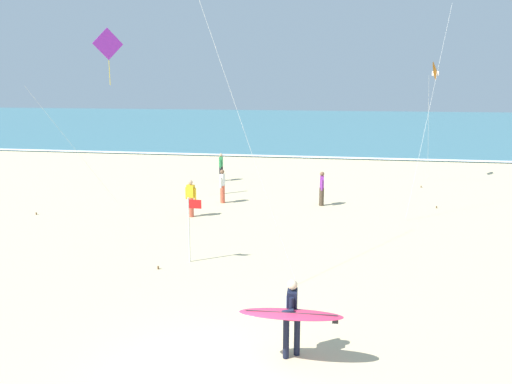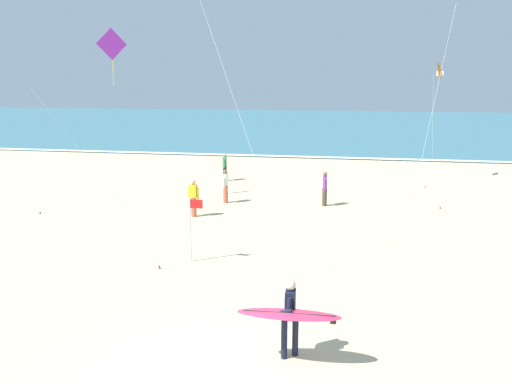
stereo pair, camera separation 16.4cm
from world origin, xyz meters
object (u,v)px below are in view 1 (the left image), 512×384
object	(u,v)px
bystander_purple_top	(322,188)
bystander_green_top	(221,167)
surfer_lead	(291,314)
kite_diamond_violet_far	(106,49)
bystander_yellow_top	(191,198)
bystander_white_top	(222,186)
kite_delta_amber_near	(435,71)
lifeguard_flag	(191,223)

from	to	relation	value
bystander_purple_top	bystander_green_top	bearing A→B (deg)	139.68
bystander_purple_top	bystander_green_top	xyz separation A→B (m)	(-5.96, 5.05, 0.00)
surfer_lead	kite_diamond_violet_far	world-z (taller)	kite_diamond_violet_far
bystander_yellow_top	bystander_purple_top	bearing A→B (deg)	28.62
bystander_purple_top	bystander_white_top	bearing A→B (deg)	-177.16
bystander_white_top	bystander_yellow_top	xyz separation A→B (m)	(-0.73, -2.69, 0.00)
kite_delta_amber_near	bystander_green_top	distance (m)	13.10
bystander_green_top	bystander_yellow_top	world-z (taller)	same
bystander_green_top	lifeguard_flag	distance (m)	13.49
kite_delta_amber_near	bystander_white_top	bearing A→B (deg)	-144.38
bystander_white_top	bystander_yellow_top	distance (m)	2.79
kite_delta_amber_near	bystander_green_top	bearing A→B (deg)	-169.46
bystander_green_top	kite_diamond_violet_far	bearing A→B (deg)	-119.01
surfer_lead	kite_diamond_violet_far	size ratio (longest dim) A/B	0.27
kite_diamond_violet_far	bystander_yellow_top	world-z (taller)	kite_diamond_violet_far
bystander_yellow_top	kite_diamond_violet_far	bearing A→B (deg)	159.10
kite_delta_amber_near	bystander_white_top	xyz separation A→B (m)	(-10.43, -7.47, -5.33)
bystander_green_top	kite_delta_amber_near	bearing A→B (deg)	10.54
kite_diamond_violet_far	bystander_purple_top	world-z (taller)	kite_diamond_violet_far
bystander_green_top	surfer_lead	bearing A→B (deg)	-72.34
bystander_green_top	bystander_purple_top	bearing A→B (deg)	-40.32
surfer_lead	bystander_green_top	xyz separation A→B (m)	(-5.94, 18.66, -0.23)
surfer_lead	bystander_white_top	bearing A→B (deg)	109.01
bystander_yellow_top	lifeguard_flag	bearing A→B (deg)	-73.22
lifeguard_flag	bystander_green_top	bearing A→B (deg)	99.44
surfer_lead	kite_diamond_violet_far	bearing A→B (deg)	127.70
kite_delta_amber_near	bystander_purple_top	xyz separation A→B (m)	(-5.80, -7.24, -5.33)
bystander_white_top	bystander_green_top	world-z (taller)	same
bystander_green_top	lifeguard_flag	bearing A→B (deg)	-80.56
kite_diamond_violet_far	bystander_white_top	distance (m)	7.97
surfer_lead	bystander_green_top	size ratio (longest dim) A/B	1.32
surfer_lead	lifeguard_flag	bearing A→B (deg)	124.82
bystander_purple_top	kite_delta_amber_near	bearing A→B (deg)	51.30
bystander_yellow_top	lifeguard_flag	size ratio (longest dim) A/B	0.76
surfer_lead	kite_delta_amber_near	distance (m)	22.24
bystander_purple_top	bystander_yellow_top	distance (m)	6.09
bystander_green_top	lifeguard_flag	xyz separation A→B (m)	(2.21, -13.30, 0.45)
surfer_lead	bystander_yellow_top	size ratio (longest dim) A/B	1.32
kite_delta_amber_near	bystander_yellow_top	bearing A→B (deg)	-137.66
surfer_lead	bystander_white_top	world-z (taller)	surfer_lead
bystander_white_top	kite_delta_amber_near	bearing A→B (deg)	35.62
kite_delta_amber_near	kite_diamond_violet_far	size ratio (longest dim) A/B	0.85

